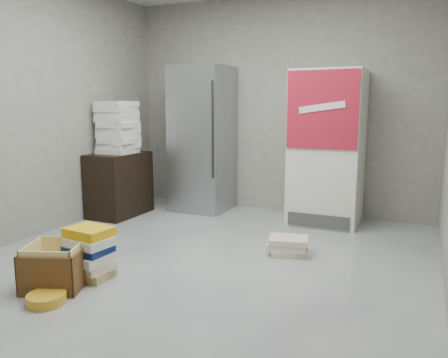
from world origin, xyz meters
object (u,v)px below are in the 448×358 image
coke_cooler (327,148)px  wood_shelf (119,184)px  steel_fridge (203,139)px  phonebook_stack_main (89,253)px  cardboard_box (56,269)px

coke_cooler → wood_shelf: bearing=-163.7°
steel_fridge → phonebook_stack_main: (0.27, -2.54, -0.74)m
steel_fridge → phonebook_stack_main: steel_fridge is taller
wood_shelf → cardboard_box: bearing=-64.5°
steel_fridge → coke_cooler: (1.65, -0.01, -0.05)m
cardboard_box → wood_shelf: bearing=93.1°
wood_shelf → steel_fridge: bearing=41.3°
wood_shelf → phonebook_stack_main: 2.13m
coke_cooler → cardboard_box: coke_cooler is taller
phonebook_stack_main → steel_fridge: bearing=99.5°
phonebook_stack_main → coke_cooler: bearing=64.9°
cardboard_box → phonebook_stack_main: bearing=41.4°
steel_fridge → wood_shelf: bearing=-138.7°
steel_fridge → coke_cooler: size_ratio=1.06×
steel_fridge → cardboard_box: size_ratio=3.39×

